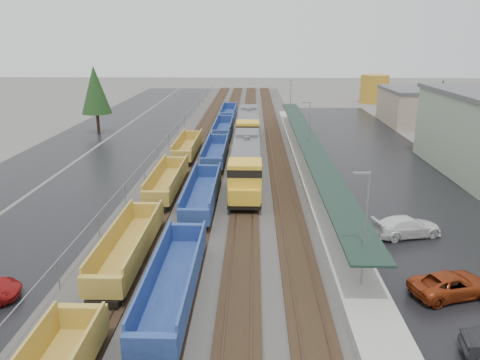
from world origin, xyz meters
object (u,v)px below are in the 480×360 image
at_px(locomotive_trail, 248,127).
at_px(parked_car_east_b, 452,285).
at_px(storage_tank, 374,89).
at_px(well_string_yellow, 129,247).
at_px(parked_car_east_c, 407,227).
at_px(locomotive_lead, 246,163).
at_px(well_string_blue, 202,195).

bearing_deg(locomotive_trail, parked_car_east_b, -73.17).
bearing_deg(storage_tank, locomotive_trail, -123.24).
bearing_deg(storage_tank, parked_car_east_b, -100.64).
bearing_deg(well_string_yellow, parked_car_east_c, 13.55).
height_order(locomotive_trail, parked_car_east_c, locomotive_trail).
xyz_separation_m(locomotive_lead, parked_car_east_b, (13.10, -22.30, -1.73)).
xyz_separation_m(storage_tank, parked_car_east_c, (-16.64, -79.68, -2.50)).
relative_size(locomotive_trail, well_string_yellow, 0.27).
distance_m(locomotive_trail, parked_car_east_c, 36.73).
relative_size(locomotive_trail, parked_car_east_c, 3.65).
relative_size(locomotive_lead, parked_car_east_c, 3.65).
bearing_deg(parked_car_east_b, storage_tank, -28.15).
xyz_separation_m(parked_car_east_b, parked_car_east_c, (0.03, 9.04, 0.08)).
xyz_separation_m(well_string_yellow, parked_car_east_c, (21.13, 5.10, -0.34)).
bearing_deg(parked_car_east_b, parked_car_east_c, -17.72).
xyz_separation_m(well_string_blue, storage_tank, (33.77, 73.32, 2.14)).
bearing_deg(well_string_yellow, well_string_blue, 70.77).
distance_m(well_string_yellow, storage_tank, 92.84).
bearing_deg(parked_car_east_c, well_string_yellow, 88.74).
relative_size(locomotive_lead, parked_car_east_b, 3.88).
bearing_deg(well_string_blue, parked_car_east_c, -20.39).
xyz_separation_m(well_string_blue, parked_car_east_c, (17.13, -6.37, -0.36)).
height_order(well_string_yellow, well_string_blue, well_string_blue).
relative_size(locomotive_lead, well_string_yellow, 0.27).
bearing_deg(parked_car_east_b, well_string_blue, 30.47).
bearing_deg(well_string_blue, parked_car_east_b, -42.02).
xyz_separation_m(locomotive_lead, well_string_yellow, (-8.00, -18.35, -1.31)).
relative_size(locomotive_trail, parked_car_east_b, 3.88).
distance_m(parked_car_east_b, parked_car_east_c, 9.04).
xyz_separation_m(well_string_yellow, storage_tank, (37.77, 84.78, 2.16)).
relative_size(storage_tank, parked_car_east_c, 1.18).
height_order(well_string_yellow, parked_car_east_b, well_string_yellow).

